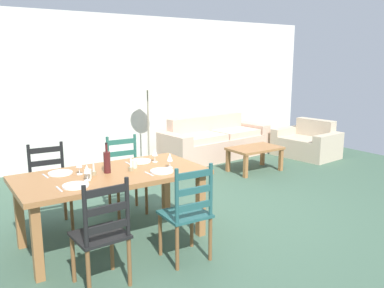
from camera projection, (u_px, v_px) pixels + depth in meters
The scene contains 28 objects.
ground_plane at pixel (210, 216), 4.99m from camera, with size 9.60×9.60×0.02m, color #3C5845.
wall_far at pixel (106, 90), 7.42m from camera, with size 9.60×0.16×2.70m, color silver.
dining_table at pixel (112, 181), 4.15m from camera, with size 1.90×0.96×0.75m.
dining_chair_near_left at pixel (102, 234), 3.33m from camera, with size 0.44×0.42×0.96m.
dining_chair_near_right at pixel (188, 213), 3.78m from camera, with size 0.43×0.41×0.96m.
dining_chair_far_left at pixel (50, 186), 4.57m from camera, with size 0.45×0.43×0.96m.
dining_chair_far_right at pixel (126, 175), 5.04m from camera, with size 0.45×0.43×0.96m.
dinner_plate_near_left at pixel (76, 186), 3.68m from camera, with size 0.24×0.24×0.02m, color white.
fork_near_left at pixel (59, 189), 3.60m from camera, with size 0.02×0.17×0.01m, color silver.
dinner_plate_near_right at pixel (162, 171), 4.17m from camera, with size 0.24×0.24×0.02m, color white.
fork_near_right at pixel (149, 174), 4.09m from camera, with size 0.02×0.17×0.01m, color silver.
dinner_plate_far_left at pixel (60, 173), 4.09m from camera, with size 0.24×0.24×0.02m, color white.
fork_far_left at pixel (45, 176), 4.01m from camera, with size 0.02×0.17×0.01m, color silver.
dinner_plate_far_right at pixel (140, 161), 4.58m from camera, with size 0.24×0.24×0.02m, color white.
fork_far_right at pixel (128, 163), 4.50m from camera, with size 0.02×0.17×0.01m, color silver.
wine_bottle at pixel (107, 162), 4.12m from camera, with size 0.07×0.07×0.32m.
wine_glass_near_left at pixel (87, 169), 3.84m from camera, with size 0.06×0.06×0.16m.
wine_glass_near_right at pixel (170, 158), 4.31m from camera, with size 0.06×0.06×0.16m.
wine_glass_far_left at pixel (79, 164), 4.05m from camera, with size 0.06×0.06×0.16m.
wine_glass_far_right at pixel (155, 153), 4.55m from camera, with size 0.06×0.06×0.16m.
coffee_cup_primary at pixel (134, 164), 4.32m from camera, with size 0.07×0.07×0.09m, color beige.
coffee_cup_secondary at pixel (88, 174), 3.93m from camera, with size 0.07×0.07×0.09m, color beige.
candle_tall at pixel (94, 169), 4.04m from camera, with size 0.05×0.05×0.22m.
candle_short at pixel (131, 167), 4.20m from camera, with size 0.05×0.05×0.16m.
couch at pixel (214, 143), 7.94m from camera, with size 2.35×1.03×0.80m.
coffee_table at pixel (255, 151), 6.92m from camera, with size 0.90×0.56×0.42m.
armchair_upholstered at pixel (308, 144), 8.03m from camera, with size 0.93×1.24×0.72m.
standing_lamp at pixel (147, 87), 7.14m from camera, with size 0.40×0.40×1.64m.
Camera 1 is at (-2.77, -3.81, 1.88)m, focal length 37.71 mm.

